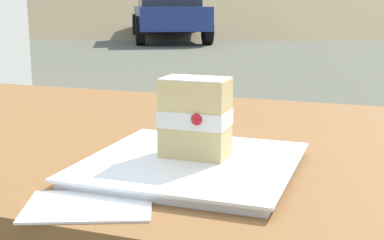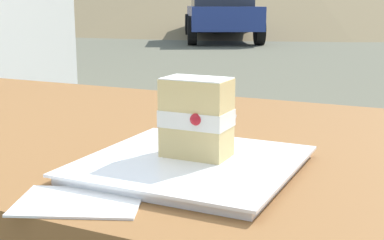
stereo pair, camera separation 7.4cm
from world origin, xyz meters
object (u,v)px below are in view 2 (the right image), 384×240
object	(u,v)px
patio_table	(135,179)
parked_car_near	(221,11)
cake_slice	(197,117)
dessert_fork	(216,122)
paper_napkin	(79,202)
dessert_plate	(192,164)

from	to	relation	value
patio_table	parked_car_near	xyz separation A→B (m)	(-5.01, 12.62, 0.13)
parked_car_near	cake_slice	bearing A→B (deg)	-67.79
dessert_fork	paper_napkin	world-z (taller)	dessert_fork
cake_slice	dessert_fork	xyz separation A→B (m)	(-0.08, 0.27, -0.07)
dessert_plate	cake_slice	distance (m)	0.07
patio_table	parked_car_near	distance (m)	13.58
dessert_plate	dessert_fork	bearing A→B (deg)	106.18
cake_slice	dessert_fork	bearing A→B (deg)	106.97
dessert_fork	dessert_plate	bearing A→B (deg)	-73.82
dessert_plate	dessert_fork	world-z (taller)	dessert_plate
patio_table	cake_slice	xyz separation A→B (m)	(0.21, -0.16, 0.17)
patio_table	cake_slice	bearing A→B (deg)	-37.97
cake_slice	parked_car_near	size ratio (longest dim) A/B	0.03
dessert_plate	paper_napkin	xyz separation A→B (m)	(-0.07, -0.17, -0.01)
patio_table	paper_napkin	size ratio (longest dim) A/B	9.47
dessert_fork	paper_napkin	bearing A→B (deg)	-88.03
dessert_plate	paper_napkin	world-z (taller)	dessert_plate
patio_table	dessert_fork	world-z (taller)	dessert_fork
patio_table	paper_napkin	world-z (taller)	paper_napkin
cake_slice	dessert_fork	world-z (taller)	cake_slice
patio_table	parked_car_near	world-z (taller)	parked_car_near
dessert_plate	cake_slice	world-z (taller)	cake_slice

